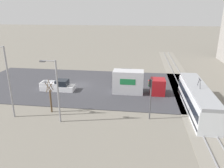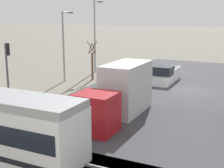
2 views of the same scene
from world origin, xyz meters
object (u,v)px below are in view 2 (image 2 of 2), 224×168
Objects in this scene: traffic_light_pole at (8,67)px; street_lamp_mid_block at (64,41)px; pickup_truck at (165,76)px; street_tree at (92,62)px; box_truck at (120,93)px; street_lamp_near_crossing at (95,32)px.

traffic_light_pole is 0.68× the size of street_lamp_mid_block.
pickup_truck is 17.40m from traffic_light_pole.
pickup_truck is 1.30× the size of street_tree.
box_truck is at bearing 140.50° from street_lamp_mid_block.
traffic_light_pole is 1.18× the size of street_tree.
box_truck is 9.05m from traffic_light_pole.
street_lamp_near_crossing is at bearing -55.72° from box_truck.
street_lamp_near_crossing reaches higher than street_lamp_mid_block.
street_lamp_near_crossing reaches higher than pickup_truck.
street_lamp_near_crossing is (1.99, -4.42, 3.20)m from street_tree.
box_truck reaches higher than pickup_truck.
pickup_truck is at bearing -165.51° from street_tree.
traffic_light_pole is at bearing 89.07° from street_tree.
street_tree is at bearing -141.69° from street_lamp_mid_block.
box_truck is 1.08× the size of street_lamp_mid_block.
traffic_light_pole is 0.57× the size of street_lamp_near_crossing.
box_truck is at bearing -166.44° from traffic_light_pole.
traffic_light_pole is 13.07m from street_tree.
traffic_light_pole is at bearing 101.38° from street_lamp_mid_block.
street_tree is (-0.21, -12.99, -1.38)m from traffic_light_pole.
box_truck is at bearing 91.72° from pickup_truck.
street_tree is at bearing -52.22° from box_truck.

